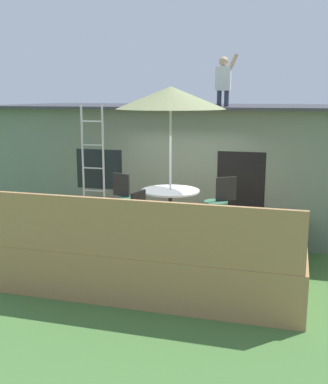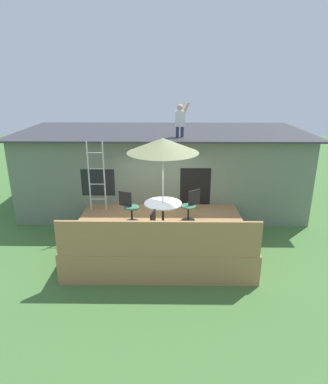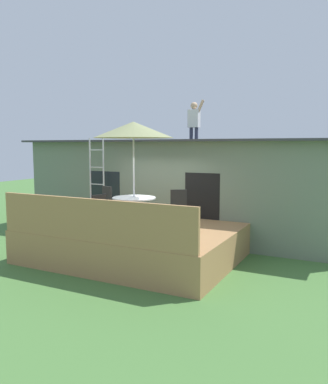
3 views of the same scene
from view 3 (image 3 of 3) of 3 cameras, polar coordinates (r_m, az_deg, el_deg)
name	(u,v)px [view 3 (image 3 of 3)]	position (r m, az deg, el deg)	size (l,w,h in m)	color
ground_plane	(136,257)	(9.94, -4.05, -9.46)	(40.00, 40.00, 0.00)	#477538
house	(193,185)	(12.82, 4.19, 0.97)	(10.50, 4.50, 2.95)	slate
deck	(136,241)	(9.83, -4.07, -7.22)	(4.91, 3.73, 0.80)	#A87A4C
deck_railing	(91,220)	(8.18, -10.69, -4.08)	(4.81, 0.08, 0.90)	#A87A4C
patio_table	(134,204)	(9.41, -4.40, -1.74)	(1.04, 1.04, 0.74)	black
patio_umbrella	(133,130)	(9.31, -4.50, 9.04)	(1.90, 1.90, 2.54)	silver
step_ladder	(97,176)	(11.62, -9.78, 2.36)	(0.52, 0.04, 2.20)	silver
person_figure	(194,118)	(11.28, 4.45, 10.75)	(0.47, 0.20, 1.11)	#33384C
patio_chair_left	(110,204)	(10.28, -7.94, -1.78)	(0.60, 0.44, 0.92)	black
patio_chair_right	(173,208)	(9.50, 1.38, -2.43)	(0.57, 0.45, 0.92)	black
patio_chair_near	(104,215)	(8.75, -8.80, -3.31)	(0.44, 0.62, 0.92)	black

